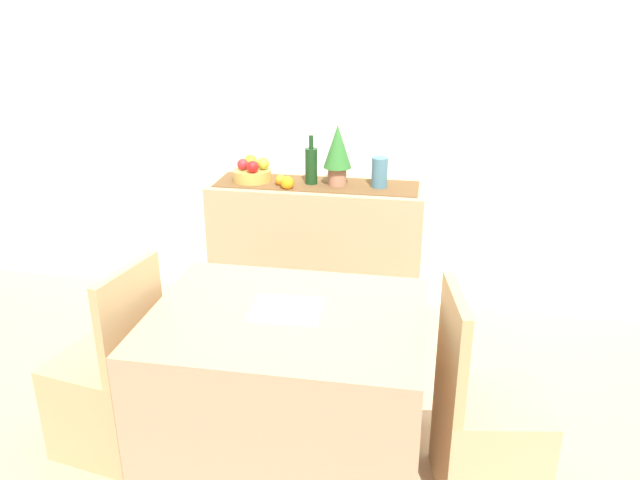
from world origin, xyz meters
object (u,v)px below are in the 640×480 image
fruit_bowl (252,175)px  potted_plant (338,151)px  sideboard_console (317,251)px  chair_near_window (110,394)px  wine_bottle (311,166)px  ceramic_vase (380,173)px  dining_table (288,393)px  open_book (287,310)px  chair_by_corner (486,436)px

fruit_bowl → potted_plant: (0.52, 0.00, 0.17)m
sideboard_console → fruit_bowl: (-0.39, 0.00, 0.47)m
potted_plant → chair_near_window: size_ratio=0.40×
sideboard_console → wine_bottle: 0.54m
sideboard_console → ceramic_vase: 0.63m
dining_table → chair_near_window: bearing=-179.8°
fruit_bowl → potted_plant: 0.54m
wine_bottle → open_book: (0.16, -1.38, -0.22)m
fruit_bowl → chair_near_window: (-0.28, -1.40, -0.62)m
potted_plant → sideboard_console: bearing=-180.0°
dining_table → chair_by_corner: 0.82m
fruit_bowl → open_book: fruit_bowl is taller
chair_by_corner → open_book: bearing=178.4°
fruit_bowl → chair_by_corner: size_ratio=0.26×
sideboard_console → ceramic_vase: (0.37, 0.00, 0.52)m
sideboard_console → chair_by_corner: chair_by_corner is taller
sideboard_console → open_book: bearing=-84.5°
ceramic_vase → dining_table: ceramic_vase is taller
dining_table → chair_near_window: 0.82m
ceramic_vase → chair_near_window: ceramic_vase is taller
chair_by_corner → dining_table: bearing=179.8°
sideboard_console → ceramic_vase: ceramic_vase is taller
ceramic_vase → potted_plant: potted_plant is taller
wine_bottle → dining_table: (0.17, -1.40, -0.60)m
chair_near_window → chair_by_corner: (1.62, 0.00, 0.00)m
ceramic_vase → chair_near_window: size_ratio=0.20×
ceramic_vase → open_book: ceramic_vase is taller
fruit_bowl → chair_near_window: 1.56m
sideboard_console → open_book: sideboard_console is taller
chair_near_window → potted_plant: bearing=60.4°
fruit_bowl → chair_near_window: fruit_bowl is taller
potted_plant → chair_near_window: bearing=-119.6°
potted_plant → dining_table: 1.56m
sideboard_console → dining_table: sideboard_console is taller
fruit_bowl → potted_plant: potted_plant is taller
ceramic_vase → open_book: (-0.24, -1.38, -0.19)m
wine_bottle → dining_table: size_ratio=0.27×
dining_table → wine_bottle: bearing=96.8°
chair_by_corner → ceramic_vase: bearing=112.3°
dining_table → chair_by_corner: chair_by_corner is taller
fruit_bowl → open_book: 1.48m
wine_bottle → fruit_bowl: bearing=-180.0°
wine_bottle → potted_plant: size_ratio=0.81×
wine_bottle → open_book: wine_bottle is taller
potted_plant → chair_by_corner: 1.81m
potted_plant → open_book: size_ratio=1.29×
sideboard_console → wine_bottle: size_ratio=4.33×
chair_near_window → chair_by_corner: 1.62m
wine_bottle → open_book: 1.41m
wine_bottle → dining_table: 1.53m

